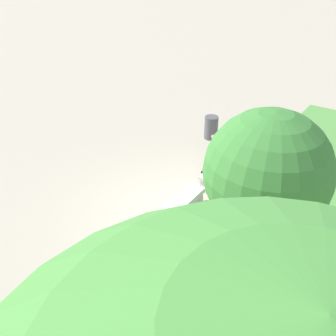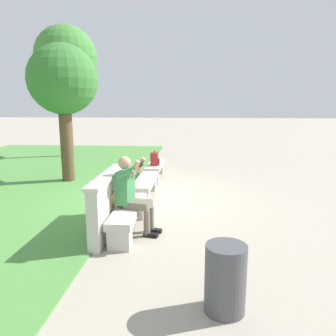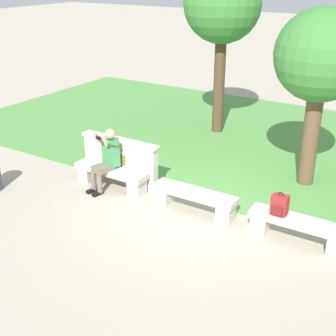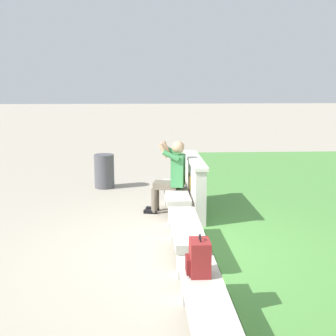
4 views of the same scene
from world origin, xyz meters
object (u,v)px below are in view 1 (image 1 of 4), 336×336
Objects in this scene: bench_mid at (123,259)px; backpack at (132,235)px; trash_bin at (211,127)px; bench_near at (179,207)px; person_photographer at (220,154)px; tree_behind_wall at (267,176)px; bench_main at (221,170)px.

bench_mid is 0.49m from backpack.
bench_mid is 2.29× the size of trash_bin.
person_photographer is at bearing -177.92° from bench_near.
bench_mid is at bearing -76.27° from tree_behind_wall.
trash_bin is (-4.16, -1.46, 0.08)m from bench_near.
tree_behind_wall reaches higher than backpack.
bench_near and bench_mid have the same top height.
trash_bin is at bearing -146.39° from person_photographer.
bench_mid is at bearing 0.00° from bench_main.
bench_mid is 1.30× the size of person_photographer.
backpack is 3.23m from tree_behind_wall.
tree_behind_wall reaches higher than bench_main.
tree_behind_wall is at bearing 34.42° from bench_main.
tree_behind_wall is at bearing 95.44° from backpack.
person_photographer is 1.76× the size of trash_bin.
bench_main and bench_near have the same top height.
backpack is 0.11× the size of tree_behind_wall.
bench_near is 3.73m from tree_behind_wall.
trash_bin is (-6.20, -1.46, 0.08)m from bench_mid.
trash_bin is at bearing -160.69° from bench_near.
backpack is at bearing -175.57° from bench_mid.
bench_near is at bearing 0.00° from bench_main.
bench_near is 4.40m from trash_bin.
backpack is (3.77, 0.05, -0.11)m from person_photographer.
bench_main is at bearing 180.00° from bench_mid.
person_photographer reaches higher than backpack.
tree_behind_wall is at bearing 35.03° from person_photographer.
backpack is at bearing 0.73° from person_photographer.
bench_main is 1.30× the size of person_photographer.
bench_main is at bearing 179.58° from backpack.
trash_bin reaches higher than bench_near.
backpack is at bearing -0.93° from bench_near.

